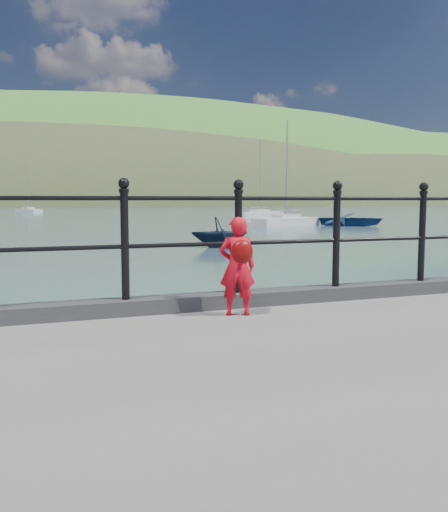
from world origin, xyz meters
name	(u,v)px	position (x,y,z in m)	size (l,w,h in m)	color
ground	(181,399)	(0.00, 0.00, 0.00)	(600.00, 600.00, 0.00)	#2D4251
kerb	(184,303)	(0.00, -0.15, 1.07)	(60.00, 0.30, 0.15)	#28282B
railing	(184,230)	(0.00, -0.15, 1.82)	(18.11, 0.11, 1.20)	black
far_shore	(118,255)	(38.34, 239.41, -22.57)	(830.00, 200.00, 156.00)	#333A21
child	(237,265)	(0.42, -0.58, 1.49)	(0.40, 0.35, 0.97)	red
launch_blue	(351,219)	(24.20, 33.24, 0.54)	(3.70, 5.18, 1.07)	navy
launch_navy	(220,232)	(6.86, 17.63, 0.69)	(2.26, 2.62, 1.38)	black
sailboat_deep	(28,211)	(-0.54, 89.93, 0.34)	(4.41, 5.79, 8.52)	silver
sailboat_near	(286,222)	(18.77, 34.43, 0.34)	(6.61, 3.97, 8.78)	silver
sailboat_far	(260,215)	(26.18, 56.25, 0.34)	(7.08, 4.16, 9.73)	silver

